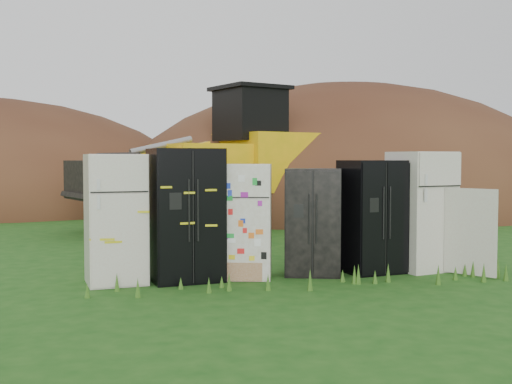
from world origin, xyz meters
TOP-DOWN VIEW (x-y plane):
  - ground at (0.00, 0.00)m, footprint 120.00×120.00m
  - fridge_leftmost at (-2.50, 0.00)m, footprint 0.90×0.87m
  - fridge_black_side at (-1.50, -0.03)m, footprint 1.09×0.91m
  - fridge_sticker at (-0.60, 0.01)m, footprint 0.92×0.88m
  - fridge_dark_mid at (0.44, -0.01)m, footprint 1.00×0.90m
  - fridge_black_right at (1.41, -0.02)m, footprint 0.98×0.86m
  - fridge_open_door at (2.26, -0.01)m, footprint 1.01×0.96m
  - wheel_loader at (0.28, 7.09)m, footprint 8.21×5.49m
  - dirt_mound_right at (5.56, 11.21)m, footprint 16.11×11.82m

SIDE VIEW (x-z plane):
  - ground at x=0.00m, z-range 0.00..0.00m
  - dirt_mound_right at x=5.56m, z-range -4.32..4.32m
  - fridge_dark_mid at x=0.44m, z-range 0.00..1.62m
  - fridge_sticker at x=-0.60m, z-range 0.00..1.70m
  - fridge_black_right at x=1.41m, z-range 0.00..1.75m
  - fridge_leftmost at x=-2.50m, z-range 0.00..1.84m
  - fridge_open_door at x=2.26m, z-range 0.00..1.88m
  - fridge_black_side at x=-1.50m, z-range 0.00..1.92m
  - wheel_loader at x=0.28m, z-range 0.00..3.69m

